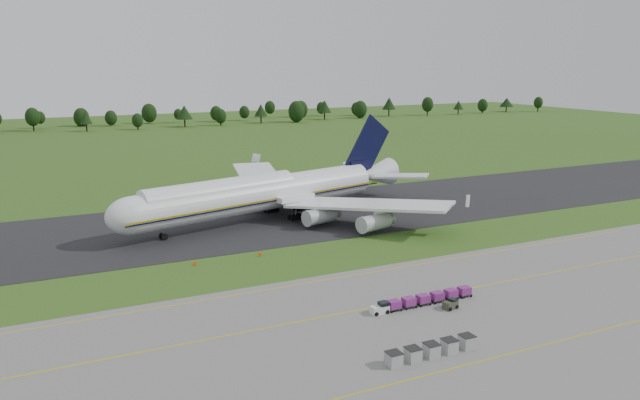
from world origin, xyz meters
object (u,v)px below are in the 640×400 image
utility_cart (450,305)px  edge_markers (228,259)px  aircraft (266,192)px  uld_row (431,350)px  baggage_train (421,300)px

utility_cart → edge_markers: bearing=121.8°
aircraft → utility_cart: size_ratio=34.21×
utility_cart → edge_markers: 37.65m
uld_row → edge_markers: 43.11m
aircraft → baggage_train: 51.92m
utility_cart → uld_row: size_ratio=0.18×
utility_cart → uld_row: (-10.19, -10.02, 0.28)m
edge_markers → utility_cart: bearing=-58.2°
utility_cart → uld_row: uld_row is taller
baggage_train → edge_markers: bearing=120.4°
utility_cart → uld_row: bearing=-135.5°
baggage_train → edge_markers: size_ratio=1.36×
uld_row → utility_cart: bearing=44.5°
baggage_train → utility_cart: bearing=-45.1°
uld_row → edge_markers: bearing=103.0°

